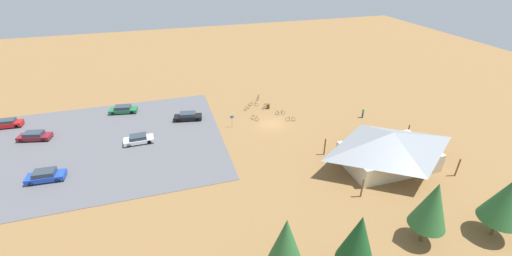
{
  "coord_description": "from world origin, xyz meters",
  "views": [
    {
      "loc": [
        16.6,
        45.8,
        26.23
      ],
      "look_at": [
        3.52,
        2.66,
        1.2
      ],
      "focal_mm": 22.98,
      "sensor_mm": 36.0,
      "label": 1
    }
  ],
  "objects_px": {
    "lot_sign": "(232,120)",
    "car_red_far_end": "(8,123)",
    "bicycle_red_front_row": "(254,104)",
    "car_black_by_curb": "(188,116)",
    "bike_pavilion": "(390,147)",
    "pine_west": "(507,199)",
    "pine_midwest": "(432,205)",
    "trash_bin": "(268,106)",
    "car_green_second_row": "(123,109)",
    "bicycle_teal_lone_west": "(258,98)",
    "bicycle_orange_near_sign": "(255,118)",
    "bicycle_blue_yard_center": "(280,113)",
    "bicycle_white_by_bin": "(264,106)",
    "car_maroon_aisle_side": "(34,136)",
    "bicycle_silver_edge_south": "(247,108)",
    "pine_far_west": "(286,242)",
    "bicycle_yellow_near_porch": "(291,119)",
    "car_blue_near_entry": "(45,176)",
    "car_white_mid_lot": "(139,139)",
    "pine_far_east": "(358,239)"
  },
  "relations": [
    {
      "from": "lot_sign",
      "to": "car_red_far_end",
      "type": "height_order",
      "value": "lot_sign"
    },
    {
      "from": "bicycle_red_front_row",
      "to": "car_black_by_curb",
      "type": "bearing_deg",
      "value": 10.14
    },
    {
      "from": "bike_pavilion",
      "to": "lot_sign",
      "type": "xyz_separation_m",
      "value": [
        17.83,
        -16.53,
        -1.45
      ]
    },
    {
      "from": "pine_west",
      "to": "pine_midwest",
      "type": "xyz_separation_m",
      "value": [
        7.49,
        -1.51,
        -0.09
      ]
    },
    {
      "from": "trash_bin",
      "to": "car_green_second_row",
      "type": "distance_m",
      "value": 26.13
    },
    {
      "from": "bicycle_teal_lone_west",
      "to": "bike_pavilion",
      "type": "bearing_deg",
      "value": 111.79
    },
    {
      "from": "pine_midwest",
      "to": "bicycle_orange_near_sign",
      "type": "height_order",
      "value": "pine_midwest"
    },
    {
      "from": "car_green_second_row",
      "to": "bike_pavilion",
      "type": "bearing_deg",
      "value": 142.2
    },
    {
      "from": "bike_pavilion",
      "to": "bicycle_blue_yard_center",
      "type": "relative_size",
      "value": 8.23
    },
    {
      "from": "bicycle_white_by_bin",
      "to": "car_black_by_curb",
      "type": "relative_size",
      "value": 0.28
    },
    {
      "from": "bicycle_white_by_bin",
      "to": "bicycle_blue_yard_center",
      "type": "distance_m",
      "value": 3.78
    },
    {
      "from": "bike_pavilion",
      "to": "car_maroon_aisle_side",
      "type": "xyz_separation_m",
      "value": [
        47.92,
        -21.37,
        -2.15
      ]
    },
    {
      "from": "bicycle_silver_edge_south",
      "to": "bicycle_orange_near_sign",
      "type": "relative_size",
      "value": 0.91
    },
    {
      "from": "pine_far_west",
      "to": "car_maroon_aisle_side",
      "type": "xyz_separation_m",
      "value": [
        28.09,
        -33.7,
        -3.78
      ]
    },
    {
      "from": "pine_far_west",
      "to": "bicycle_yellow_near_porch",
      "type": "height_order",
      "value": "pine_far_west"
    },
    {
      "from": "pine_midwest",
      "to": "bicycle_yellow_near_porch",
      "type": "height_order",
      "value": "pine_midwest"
    },
    {
      "from": "pine_far_west",
      "to": "car_green_second_row",
      "type": "height_order",
      "value": "pine_far_west"
    },
    {
      "from": "pine_midwest",
      "to": "bicycle_orange_near_sign",
      "type": "relative_size",
      "value": 4.89
    },
    {
      "from": "bicycle_yellow_near_porch",
      "to": "pine_midwest",
      "type": "bearing_deg",
      "value": 95.91
    },
    {
      "from": "bicycle_red_front_row",
      "to": "bicycle_yellow_near_porch",
      "type": "distance_m",
      "value": 8.83
    },
    {
      "from": "trash_bin",
      "to": "car_blue_near_entry",
      "type": "bearing_deg",
      "value": 19.4
    },
    {
      "from": "lot_sign",
      "to": "bicycle_blue_yard_center",
      "type": "relative_size",
      "value": 1.25
    },
    {
      "from": "bicycle_red_front_row",
      "to": "bicycle_white_by_bin",
      "type": "relative_size",
      "value": 1.2
    },
    {
      "from": "car_white_mid_lot",
      "to": "car_green_second_row",
      "type": "height_order",
      "value": "car_green_second_row"
    },
    {
      "from": "car_green_second_row",
      "to": "car_black_by_curb",
      "type": "xyz_separation_m",
      "value": [
        -10.79,
        6.18,
        0.01
      ]
    },
    {
      "from": "pine_far_west",
      "to": "bicycle_blue_yard_center",
      "type": "bearing_deg",
      "value": -109.97
    },
    {
      "from": "bicycle_red_front_row",
      "to": "bicycle_teal_lone_west",
      "type": "distance_m",
      "value": 3.08
    },
    {
      "from": "trash_bin",
      "to": "pine_west",
      "type": "bearing_deg",
      "value": 109.38
    },
    {
      "from": "pine_far_east",
      "to": "trash_bin",
      "type": "bearing_deg",
      "value": -96.41
    },
    {
      "from": "car_white_mid_lot",
      "to": "bicycle_silver_edge_south",
      "type": "bearing_deg",
      "value": -160.81
    },
    {
      "from": "car_white_mid_lot",
      "to": "car_red_far_end",
      "type": "relative_size",
      "value": 1.01
    },
    {
      "from": "trash_bin",
      "to": "bicycle_blue_yard_center",
      "type": "distance_m",
      "value": 3.25
    },
    {
      "from": "bicycle_red_front_row",
      "to": "lot_sign",
      "type": "bearing_deg",
      "value": 50.26
    },
    {
      "from": "bicycle_blue_yard_center",
      "to": "car_red_far_end",
      "type": "distance_m",
      "value": 45.48
    },
    {
      "from": "pine_far_west",
      "to": "trash_bin",
      "type": "bearing_deg",
      "value": -106.43
    },
    {
      "from": "bike_pavilion",
      "to": "pine_far_west",
      "type": "distance_m",
      "value": 23.4
    },
    {
      "from": "car_blue_near_entry",
      "to": "lot_sign",
      "type": "bearing_deg",
      "value": -165.11
    },
    {
      "from": "trash_bin",
      "to": "bicycle_orange_near_sign",
      "type": "xyz_separation_m",
      "value": [
        3.67,
        3.67,
        -0.07
      ]
    },
    {
      "from": "pine_west",
      "to": "bicycle_silver_edge_south",
      "type": "distance_m",
      "value": 39.88
    },
    {
      "from": "lot_sign",
      "to": "bicycle_orange_near_sign",
      "type": "relative_size",
      "value": 1.48
    },
    {
      "from": "bike_pavilion",
      "to": "pine_far_east",
      "type": "bearing_deg",
      "value": 44.99
    },
    {
      "from": "pine_midwest",
      "to": "bicycle_white_by_bin",
      "type": "height_order",
      "value": "pine_midwest"
    },
    {
      "from": "pine_west",
      "to": "bicycle_blue_yard_center",
      "type": "xyz_separation_m",
      "value": [
        11.23,
        -32.42,
        -4.41
      ]
    },
    {
      "from": "car_maroon_aisle_side",
      "to": "bicycle_orange_near_sign",
      "type": "bearing_deg",
      "value": 174.25
    },
    {
      "from": "pine_midwest",
      "to": "pine_far_east",
      "type": "distance_m",
      "value": 9.06
    },
    {
      "from": "pine_midwest",
      "to": "bicycle_white_by_bin",
      "type": "relative_size",
      "value": 5.3
    },
    {
      "from": "bicycle_silver_edge_south",
      "to": "bicycle_yellow_near_porch",
      "type": "xyz_separation_m",
      "value": [
        -5.87,
        6.57,
        0.02
      ]
    },
    {
      "from": "pine_far_east",
      "to": "bicycle_red_front_row",
      "type": "bearing_deg",
      "value": -92.65
    },
    {
      "from": "bicycle_teal_lone_west",
      "to": "bicycle_yellow_near_porch",
      "type": "relative_size",
      "value": 0.94
    },
    {
      "from": "bike_pavilion",
      "to": "pine_midwest",
      "type": "xyz_separation_m",
      "value": [
        4.87,
        12.34,
        1.82
      ]
    }
  ]
}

